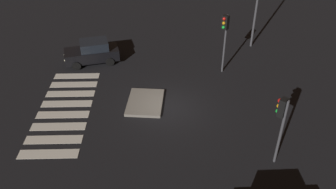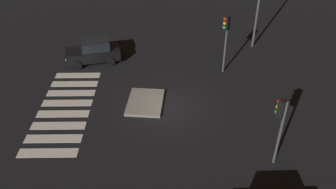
% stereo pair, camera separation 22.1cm
% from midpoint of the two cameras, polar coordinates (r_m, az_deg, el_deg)
% --- Properties ---
extents(ground_plane, '(80.00, 80.00, 0.00)m').
position_cam_midpoint_polar(ground_plane, '(22.07, -0.29, -2.15)').
color(ground_plane, black).
extents(traffic_island, '(3.16, 2.50, 0.18)m').
position_cam_midpoint_polar(traffic_island, '(22.43, -4.03, -1.29)').
color(traffic_island, gray).
rests_on(traffic_island, ground).
extents(car_black, '(2.60, 4.30, 1.77)m').
position_cam_midpoint_polar(car_black, '(27.31, -12.49, 6.78)').
color(car_black, black).
rests_on(car_black, ground).
extents(traffic_light_west, '(0.53, 0.54, 4.39)m').
position_cam_midpoint_polar(traffic_light_west, '(24.55, 9.03, 10.35)').
color(traffic_light_west, '#47474C').
rests_on(traffic_light_west, ground).
extents(traffic_light_north, '(0.54, 0.53, 3.86)m').
position_cam_midpoint_polar(traffic_light_north, '(17.44, 17.74, -3.29)').
color(traffic_light_north, '#47474C').
rests_on(traffic_light_north, ground).
extents(crosswalk_near, '(8.75, 3.20, 0.02)m').
position_cam_midpoint_polar(crosswalk_near, '(22.90, -16.76, -2.29)').
color(crosswalk_near, silver).
rests_on(crosswalk_near, ground).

